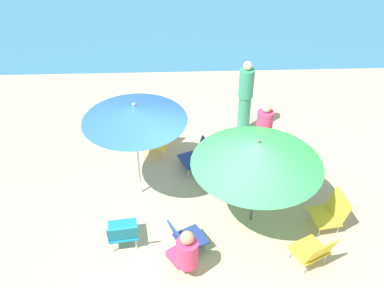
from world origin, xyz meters
The scene contains 12 objects.
ground_plane centered at (0.00, 0.00, 0.00)m, with size 40.00×40.00×0.00m, color #CCB789.
umbrella_green centered at (0.51, 0.41, 1.49)m, with size 2.18×2.18×1.77m.
umbrella_blue centered at (-1.51, 1.21, 1.80)m, with size 1.82×1.82×2.00m.
beach_chair_a centered at (-1.72, -0.14, 0.34)m, with size 0.56×0.66×0.65m.
beach_chair_b centered at (-0.69, -0.26, 0.31)m, with size 0.71×0.68×0.61m.
beach_chair_c centered at (-0.37, 1.92, 0.31)m, with size 0.74×0.71×0.59m.
beach_chair_d centered at (-1.24, 2.55, 0.36)m, with size 0.62×0.62×0.67m.
beach_chair_e centered at (1.33, -0.66, 0.34)m, with size 0.73×0.73×0.66m.
beach_chair_f centered at (1.86, 0.21, 0.33)m, with size 0.61×0.63×0.65m.
person_a centered at (-0.70, -0.72, 0.49)m, with size 0.52×0.56×0.95m.
person_b centered at (0.88, 1.77, 0.80)m, with size 0.31×0.31×1.59m.
person_c centered at (0.71, 3.14, 0.90)m, with size 0.32×0.32×1.77m.
Camera 1 is at (-0.79, -5.39, 5.96)m, focal length 42.81 mm.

